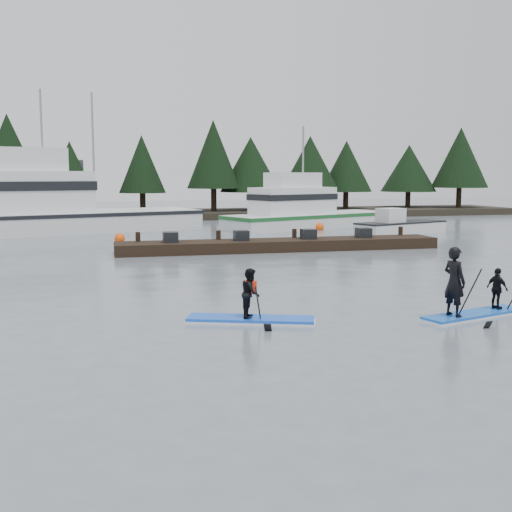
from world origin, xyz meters
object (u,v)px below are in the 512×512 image
object	(u,v)px
fishing_boat_medium	(305,220)
floating_dock	(280,245)
paddleboard_solo	(251,305)
paddleboard_duo	(469,292)
fishing_boat_large	(51,221)

from	to	relation	value
fishing_boat_medium	floating_dock	distance (m)	13.99
paddleboard_solo	paddleboard_duo	distance (m)	5.82
floating_dock	paddleboard_duo	xyz separation A→B (m)	(0.13, -15.97, 0.41)
fishing_boat_medium	paddleboard_solo	bearing A→B (deg)	-133.42
paddleboard_solo	paddleboard_duo	bearing A→B (deg)	10.83
fishing_boat_medium	floating_dock	world-z (taller)	fishing_boat_medium
fishing_boat_medium	floating_dock	size ratio (longest dim) A/B	0.83
fishing_boat_medium	paddleboard_duo	xyz separation A→B (m)	(-5.84, -28.61, 0.13)
fishing_boat_large	floating_dock	size ratio (longest dim) A/B	1.17
fishing_boat_medium	floating_dock	bearing A→B (deg)	-135.94
paddleboard_solo	fishing_boat_medium	bearing A→B (deg)	88.85
fishing_boat_large	paddleboard_solo	xyz separation A→B (m)	(5.88, -28.33, -0.34)
paddleboard_solo	paddleboard_duo	size ratio (longest dim) A/B	1.01
fishing_boat_large	paddleboard_duo	xyz separation A→B (m)	(11.60, -29.42, -0.10)
fishing_boat_medium	paddleboard_solo	world-z (taller)	fishing_boat_medium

